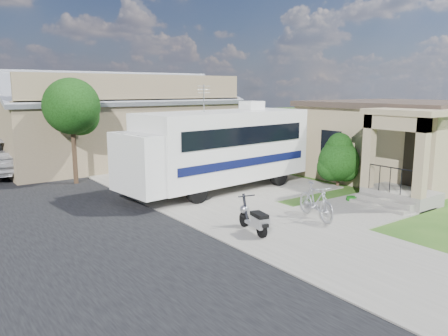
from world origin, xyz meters
TOP-DOWN VIEW (x-y plane):
  - ground at (0.00, 0.00)m, footprint 120.00×120.00m
  - sidewalk_slab at (-1.00, 10.00)m, footprint 4.00×80.00m
  - driveway_slab at (1.50, 4.50)m, footprint 7.00×6.00m
  - walk_slab at (3.00, -1.00)m, footprint 4.00×3.00m
  - house at (8.88, 1.43)m, footprint 9.47×7.80m
  - warehouse at (0.00, 13.97)m, footprint 12.50×8.40m
  - street_tree_a at (-3.70, 9.05)m, footprint 2.44×2.40m
  - street_tree_b at (-3.70, 19.05)m, footprint 2.44×2.40m
  - motorhome at (0.51, 4.26)m, footprint 8.44×3.39m
  - shrub at (5.03, 1.87)m, footprint 1.88×1.79m
  - scooter at (-1.87, -0.85)m, footprint 0.65×1.52m
  - bicycle at (0.56, -0.94)m, footprint 1.02×1.98m
  - garden_hose at (3.41, -0.13)m, footprint 0.37×0.37m

SIDE VIEW (x-z plane):
  - ground at x=0.00m, z-range 0.00..0.00m
  - driveway_slab at x=1.50m, z-range 0.00..0.05m
  - walk_slab at x=3.00m, z-range 0.00..0.05m
  - sidewalk_slab at x=-1.00m, z-range 0.00..0.06m
  - garden_hose at x=3.41m, z-range 0.00..0.17m
  - scooter at x=-1.87m, z-range -0.05..0.96m
  - bicycle at x=0.56m, z-range 0.00..1.15m
  - shrub at x=5.03m, z-range 0.03..2.33m
  - house at x=8.88m, z-range 0.00..3.55m
  - motorhome at x=0.51m, z-range -0.30..3.92m
  - warehouse at x=0.00m, z-range -0.53..4.51m
  - street_tree_a at x=-3.70m, z-range 0.96..5.54m
  - street_tree_b at x=-3.70m, z-range 1.03..5.76m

